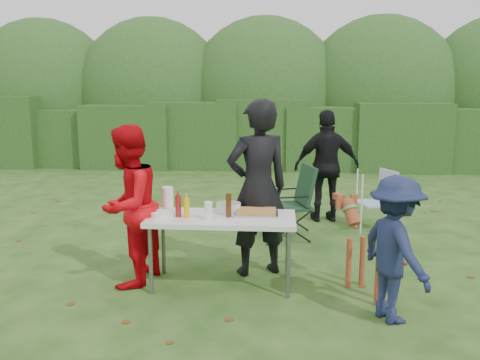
# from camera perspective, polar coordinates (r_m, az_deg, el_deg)

# --- Properties ---
(ground) EXTENTS (80.00, 80.00, 0.00)m
(ground) POSITION_cam_1_polar(r_m,az_deg,el_deg) (5.30, -0.66, -12.22)
(ground) COLOR #1E4211
(hedge_row) EXTENTS (22.00, 1.40, 1.70)m
(hedge_row) POSITION_cam_1_polar(r_m,az_deg,el_deg) (12.94, 2.51, 5.12)
(hedge_row) COLOR #23471C
(hedge_row) RESTS_ON ground
(shrub_backdrop) EXTENTS (20.00, 2.60, 3.20)m
(shrub_backdrop) POSITION_cam_1_polar(r_m,az_deg,el_deg) (14.49, 2.76, 8.66)
(shrub_backdrop) COLOR #3D6628
(shrub_backdrop) RESTS_ON ground
(folding_table) EXTENTS (1.50, 0.70, 0.74)m
(folding_table) POSITION_cam_1_polar(r_m,az_deg,el_deg) (5.21, -2.06, -4.66)
(folding_table) COLOR silver
(folding_table) RESTS_ON ground
(person_cook) EXTENTS (0.83, 0.71, 1.92)m
(person_cook) POSITION_cam_1_polar(r_m,az_deg,el_deg) (5.50, 2.00, -0.92)
(person_cook) COLOR black
(person_cook) RESTS_ON ground
(person_red_jacket) EXTENTS (0.79, 0.92, 1.67)m
(person_red_jacket) POSITION_cam_1_polar(r_m,az_deg,el_deg) (5.35, -12.47, -2.87)
(person_red_jacket) COLOR red
(person_red_jacket) RESTS_ON ground
(person_black_puffy) EXTENTS (1.06, 0.58, 1.71)m
(person_black_puffy) POSITION_cam_1_polar(r_m,az_deg,el_deg) (7.84, 9.73, 1.56)
(person_black_puffy) COLOR black
(person_black_puffy) RESTS_ON ground
(child) EXTENTS (0.78, 0.96, 1.30)m
(child) POSITION_cam_1_polar(r_m,az_deg,el_deg) (4.65, 17.04, -7.45)
(child) COLOR #192145
(child) RESTS_ON ground
(dog) EXTENTS (0.77, 1.02, 0.90)m
(dog) POSITION_cam_1_polar(r_m,az_deg,el_deg) (5.20, 14.45, -7.74)
(dog) COLOR brown
(dog) RESTS_ON ground
(camping_chair) EXTENTS (0.79, 0.79, 1.01)m
(camping_chair) POSITION_cam_1_polar(r_m,az_deg,el_deg) (6.90, 5.52, -2.48)
(camping_chair) COLOR #193922
(camping_chair) RESTS_ON ground
(lawn_chair) EXTENTS (0.67, 0.67, 0.87)m
(lawn_chair) POSITION_cam_1_polar(r_m,az_deg,el_deg) (7.55, 14.86, -2.20)
(lawn_chair) COLOR #3B6AB3
(lawn_chair) RESTS_ON ground
(food_tray) EXTENTS (0.45, 0.30, 0.02)m
(food_tray) POSITION_cam_1_polar(r_m,az_deg,el_deg) (5.25, 1.84, -3.82)
(food_tray) COLOR #B7B7BA
(food_tray) RESTS_ON folding_table
(focaccia_bread) EXTENTS (0.40, 0.26, 0.04)m
(focaccia_bread) POSITION_cam_1_polar(r_m,az_deg,el_deg) (5.24, 1.85, -3.52)
(focaccia_bread) COLOR #B57E3C
(focaccia_bread) RESTS_ON food_tray
(mustard_bottle) EXTENTS (0.06, 0.06, 0.20)m
(mustard_bottle) POSITION_cam_1_polar(r_m,az_deg,el_deg) (5.13, -6.02, -3.17)
(mustard_bottle) COLOR #EAB006
(mustard_bottle) RESTS_ON folding_table
(ketchup_bottle) EXTENTS (0.06, 0.06, 0.22)m
(ketchup_bottle) POSITION_cam_1_polar(r_m,az_deg,el_deg) (5.18, -6.95, -2.95)
(ketchup_bottle) COLOR maroon
(ketchup_bottle) RESTS_ON folding_table
(beer_bottle) EXTENTS (0.06, 0.06, 0.24)m
(beer_bottle) POSITION_cam_1_polar(r_m,az_deg,el_deg) (5.14, -1.28, -2.87)
(beer_bottle) COLOR #47230F
(beer_bottle) RESTS_ON folding_table
(paper_towel_roll) EXTENTS (0.12, 0.12, 0.26)m
(paper_towel_roll) POSITION_cam_1_polar(r_m,az_deg,el_deg) (5.44, -8.13, -2.13)
(paper_towel_roll) COLOR white
(paper_towel_roll) RESTS_ON folding_table
(cup_stack) EXTENTS (0.08, 0.08, 0.18)m
(cup_stack) POSITION_cam_1_polar(r_m,az_deg,el_deg) (5.06, -3.59, -3.45)
(cup_stack) COLOR white
(cup_stack) RESTS_ON folding_table
(pasta_bowl) EXTENTS (0.26, 0.26, 0.10)m
(pasta_bowl) POSITION_cam_1_polar(r_m,az_deg,el_deg) (5.35, -1.29, -3.12)
(pasta_bowl) COLOR silver
(pasta_bowl) RESTS_ON folding_table
(plate_stack) EXTENTS (0.24, 0.24, 0.05)m
(plate_stack) POSITION_cam_1_polar(r_m,az_deg,el_deg) (5.24, -8.71, -3.79)
(plate_stack) COLOR white
(plate_stack) RESTS_ON folding_table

